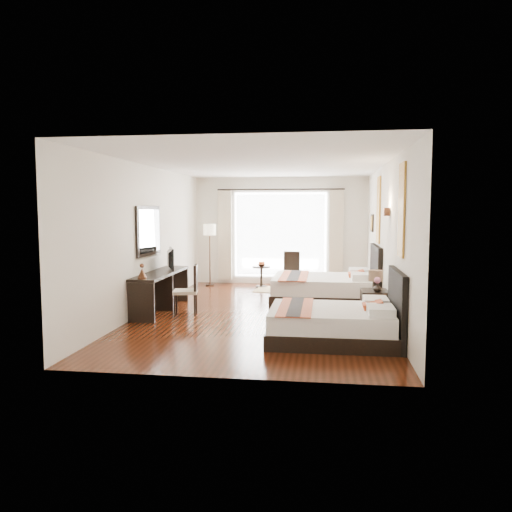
# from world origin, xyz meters

# --- Properties ---
(floor) EXTENTS (4.50, 7.50, 0.01)m
(floor) POSITION_xyz_m (0.00, 0.00, -0.01)
(floor) COLOR #361609
(floor) RESTS_ON ground
(ceiling) EXTENTS (4.50, 7.50, 0.02)m
(ceiling) POSITION_xyz_m (0.00, 0.00, 2.79)
(ceiling) COLOR white
(ceiling) RESTS_ON wall_headboard
(wall_headboard) EXTENTS (0.01, 7.50, 2.80)m
(wall_headboard) POSITION_xyz_m (2.25, 0.00, 1.40)
(wall_headboard) COLOR silver
(wall_headboard) RESTS_ON floor
(wall_desk) EXTENTS (0.01, 7.50, 2.80)m
(wall_desk) POSITION_xyz_m (-2.25, 0.00, 1.40)
(wall_desk) COLOR silver
(wall_desk) RESTS_ON floor
(wall_window) EXTENTS (4.50, 0.01, 2.80)m
(wall_window) POSITION_xyz_m (0.00, 3.75, 1.40)
(wall_window) COLOR silver
(wall_window) RESTS_ON floor
(wall_entry) EXTENTS (4.50, 0.01, 2.80)m
(wall_entry) POSITION_xyz_m (0.00, -3.75, 1.40)
(wall_entry) COLOR silver
(wall_entry) RESTS_ON floor
(window_glass) EXTENTS (2.40, 0.02, 2.20)m
(window_glass) POSITION_xyz_m (0.00, 3.73, 1.30)
(window_glass) COLOR white
(window_glass) RESTS_ON wall_window
(sheer_curtain) EXTENTS (2.30, 0.02, 2.10)m
(sheer_curtain) POSITION_xyz_m (0.00, 3.67, 1.30)
(sheer_curtain) COLOR white
(sheer_curtain) RESTS_ON wall_window
(drape_left) EXTENTS (0.35, 0.14, 2.35)m
(drape_left) POSITION_xyz_m (-1.45, 3.63, 1.28)
(drape_left) COLOR #C5B598
(drape_left) RESTS_ON floor
(drape_right) EXTENTS (0.35, 0.14, 2.35)m
(drape_right) POSITION_xyz_m (1.45, 3.63, 1.28)
(drape_right) COLOR #C5B598
(drape_right) RESTS_ON floor
(art_panel_near) EXTENTS (0.03, 0.50, 1.35)m
(art_panel_near) POSITION_xyz_m (2.23, -1.91, 1.95)
(art_panel_near) COLOR #924115
(art_panel_near) RESTS_ON wall_headboard
(art_panel_far) EXTENTS (0.03, 0.50, 1.35)m
(art_panel_far) POSITION_xyz_m (2.23, 1.13, 1.95)
(art_panel_far) COLOR #924115
(art_panel_far) RESTS_ON wall_headboard
(wall_sconce) EXTENTS (0.10, 0.14, 0.14)m
(wall_sconce) POSITION_xyz_m (2.19, -0.50, 1.92)
(wall_sconce) COLOR #422617
(wall_sconce) RESTS_ON wall_headboard
(mirror_frame) EXTENTS (0.04, 1.25, 0.95)m
(mirror_frame) POSITION_xyz_m (-2.22, -0.06, 1.55)
(mirror_frame) COLOR black
(mirror_frame) RESTS_ON wall_desk
(mirror_glass) EXTENTS (0.01, 1.12, 0.82)m
(mirror_glass) POSITION_xyz_m (-2.19, -0.06, 1.55)
(mirror_glass) COLOR white
(mirror_glass) RESTS_ON mirror_frame
(bed_near) EXTENTS (1.92, 1.50, 1.08)m
(bed_near) POSITION_xyz_m (1.34, -1.91, 0.28)
(bed_near) COLOR black
(bed_near) RESTS_ON floor
(bed_far) EXTENTS (2.17, 1.69, 1.22)m
(bed_far) POSITION_xyz_m (1.22, 1.13, 0.32)
(bed_far) COLOR black
(bed_far) RESTS_ON floor
(nightstand) EXTENTS (0.47, 0.58, 0.55)m
(nightstand) POSITION_xyz_m (2.02, -0.50, 0.28)
(nightstand) COLOR black
(nightstand) RESTS_ON floor
(table_lamp) EXTENTS (0.25, 0.25, 0.40)m
(table_lamp) POSITION_xyz_m (2.04, -0.42, 0.77)
(table_lamp) COLOR black
(table_lamp) RESTS_ON nightstand
(vase) EXTENTS (0.15, 0.15, 0.15)m
(vase) POSITION_xyz_m (2.05, -0.67, 0.57)
(vase) COLOR black
(vase) RESTS_ON nightstand
(console_desk) EXTENTS (0.50, 2.20, 0.76)m
(console_desk) POSITION_xyz_m (-1.99, -0.06, 0.38)
(console_desk) COLOR black
(console_desk) RESTS_ON floor
(television) EXTENTS (0.37, 0.74, 0.44)m
(television) POSITION_xyz_m (-1.97, 0.32, 0.97)
(television) COLOR black
(television) RESTS_ON console_desk
(bronze_figurine) EXTENTS (0.17, 0.17, 0.24)m
(bronze_figurine) POSITION_xyz_m (-1.99, -1.06, 0.87)
(bronze_figurine) COLOR #422617
(bronze_figurine) RESTS_ON console_desk
(desk_chair) EXTENTS (0.51, 0.51, 0.94)m
(desk_chair) POSITION_xyz_m (-1.39, -0.38, 0.29)
(desk_chair) COLOR beige
(desk_chair) RESTS_ON floor
(floor_lamp) EXTENTS (0.32, 0.32, 1.59)m
(floor_lamp) POSITION_xyz_m (-1.77, 3.21, 1.34)
(floor_lamp) COLOR black
(floor_lamp) RESTS_ON floor
(side_table) EXTENTS (0.46, 0.46, 0.53)m
(side_table) POSITION_xyz_m (-0.43, 3.16, 0.26)
(side_table) COLOR black
(side_table) RESTS_ON floor
(fruit_bowl) EXTENTS (0.23, 0.23, 0.05)m
(fruit_bowl) POSITION_xyz_m (-0.42, 3.15, 0.55)
(fruit_bowl) COLOR #412617
(fruit_bowl) RESTS_ON side_table
(window_chair) EXTENTS (0.50, 0.50, 0.93)m
(window_chair) POSITION_xyz_m (0.32, 2.82, 0.28)
(window_chair) COLOR beige
(window_chair) RESTS_ON floor
(jute_rug) EXTENTS (1.47, 1.06, 0.01)m
(jute_rug) POSITION_xyz_m (0.19, 2.70, 0.01)
(jute_rug) COLOR tan
(jute_rug) RESTS_ON floor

